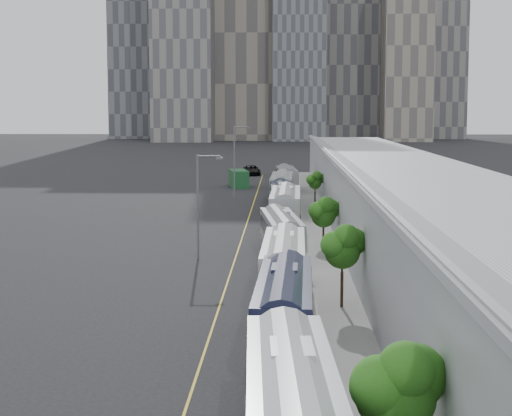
{
  "coord_description": "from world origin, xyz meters",
  "views": [
    {
      "loc": [
        2.3,
        -19.12,
        11.62
      ],
      "look_at": [
        -0.16,
        56.09,
        3.0
      ],
      "focal_mm": 60.0,
      "sensor_mm": 36.0,
      "label": 1
    }
  ],
  "objects_px": {
    "suv": "(251,170)",
    "street_lamp_far": "(236,158)",
    "bus_7": "(287,181)",
    "street_lamp_near": "(200,199)",
    "shipping_container": "(239,179)",
    "bus_2": "(284,271)",
    "bus_5": "(282,202)",
    "bus_4": "(285,212)",
    "bus_1": "(284,317)",
    "bus_3": "(281,238)",
    "bus_6": "(282,190)"
  },
  "relations": [
    {
      "from": "bus_4",
      "to": "shipping_container",
      "type": "xyz_separation_m",
      "value": [
        -7.01,
        46.48,
        -0.43
      ]
    },
    {
      "from": "bus_4",
      "to": "bus_5",
      "type": "bearing_deg",
      "value": 92.67
    },
    {
      "from": "bus_7",
      "to": "street_lamp_near",
      "type": "distance_m",
      "value": 57.12
    },
    {
      "from": "bus_1",
      "to": "bus_4",
      "type": "relative_size",
      "value": 0.93
    },
    {
      "from": "bus_3",
      "to": "street_lamp_far",
      "type": "xyz_separation_m",
      "value": [
        -5.99,
        42.34,
        3.99
      ]
    },
    {
      "from": "shipping_container",
      "to": "bus_6",
      "type": "bearing_deg",
      "value": -83.41
    },
    {
      "from": "bus_7",
      "to": "street_lamp_far",
      "type": "relative_size",
      "value": 1.3
    },
    {
      "from": "street_lamp_far",
      "to": "suv",
      "type": "distance_m",
      "value": 44.28
    },
    {
      "from": "bus_1",
      "to": "bus_6",
      "type": "xyz_separation_m",
      "value": [
        -0.31,
        66.31,
        -0.0
      ]
    },
    {
      "from": "bus_3",
      "to": "bus_4",
      "type": "height_order",
      "value": "bus_4"
    },
    {
      "from": "street_lamp_far",
      "to": "shipping_container",
      "type": "distance_m",
      "value": 20.16
    },
    {
      "from": "bus_5",
      "to": "bus_1",
      "type": "bearing_deg",
      "value": -91.62
    },
    {
      "from": "shipping_container",
      "to": "street_lamp_far",
      "type": "bearing_deg",
      "value": -98.15
    },
    {
      "from": "bus_2",
      "to": "street_lamp_far",
      "type": "xyz_separation_m",
      "value": [
        -6.2,
        56.68,
        3.9
      ]
    },
    {
      "from": "bus_5",
      "to": "bus_7",
      "type": "relative_size",
      "value": 1.01
    },
    {
      "from": "bus_5",
      "to": "bus_4",
      "type": "bearing_deg",
      "value": -90.17
    },
    {
      "from": "bus_2",
      "to": "street_lamp_far",
      "type": "height_order",
      "value": "street_lamp_far"
    },
    {
      "from": "bus_1",
      "to": "street_lamp_near",
      "type": "distance_m",
      "value": 26.25
    },
    {
      "from": "bus_3",
      "to": "bus_5",
      "type": "xyz_separation_m",
      "value": [
        0.02,
        27.01,
        0.04
      ]
    },
    {
      "from": "street_lamp_near",
      "to": "shipping_container",
      "type": "height_order",
      "value": "street_lamp_near"
    },
    {
      "from": "bus_2",
      "to": "street_lamp_far",
      "type": "distance_m",
      "value": 57.15
    },
    {
      "from": "suv",
      "to": "bus_4",
      "type": "bearing_deg",
      "value": -91.77
    },
    {
      "from": "suv",
      "to": "street_lamp_far",
      "type": "bearing_deg",
      "value": -97.07
    },
    {
      "from": "bus_1",
      "to": "bus_6",
      "type": "relative_size",
      "value": 1.0
    },
    {
      "from": "bus_2",
      "to": "bus_7",
      "type": "distance_m",
      "value": 69.9
    },
    {
      "from": "street_lamp_near",
      "to": "bus_4",
      "type": "bearing_deg",
      "value": 68.12
    },
    {
      "from": "suv",
      "to": "bus_1",
      "type": "bearing_deg",
      "value": -93.62
    },
    {
      "from": "bus_6",
      "to": "suv",
      "type": "height_order",
      "value": "bus_6"
    },
    {
      "from": "bus_3",
      "to": "bus_4",
      "type": "distance_m",
      "value": 15.57
    },
    {
      "from": "bus_3",
      "to": "street_lamp_near",
      "type": "height_order",
      "value": "street_lamp_near"
    },
    {
      "from": "bus_1",
      "to": "street_lamp_near",
      "type": "height_order",
      "value": "street_lamp_near"
    },
    {
      "from": "bus_5",
      "to": "bus_7",
      "type": "xyz_separation_m",
      "value": [
        0.6,
        28.55,
        -0.03
      ]
    },
    {
      "from": "bus_3",
      "to": "bus_6",
      "type": "distance_m",
      "value": 40.03
    },
    {
      "from": "bus_1",
      "to": "bus_2",
      "type": "relative_size",
      "value": 1.01
    },
    {
      "from": "bus_4",
      "to": "bus_6",
      "type": "bearing_deg",
      "value": 91.97
    },
    {
      "from": "bus_4",
      "to": "suv",
      "type": "bearing_deg",
      "value": 95.81
    },
    {
      "from": "bus_3",
      "to": "street_lamp_near",
      "type": "xyz_separation_m",
      "value": [
        -6.32,
        -1.06,
        3.25
      ]
    },
    {
      "from": "bus_5",
      "to": "suv",
      "type": "height_order",
      "value": "bus_5"
    },
    {
      "from": "bus_7",
      "to": "suv",
      "type": "relative_size",
      "value": 1.97
    },
    {
      "from": "bus_3",
      "to": "shipping_container",
      "type": "bearing_deg",
      "value": 90.24
    },
    {
      "from": "bus_4",
      "to": "bus_2",
      "type": "bearing_deg",
      "value": -89.32
    },
    {
      "from": "shipping_container",
      "to": "suv",
      "type": "relative_size",
      "value": 1.03
    },
    {
      "from": "street_lamp_near",
      "to": "suv",
      "type": "xyz_separation_m",
      "value": [
        0.67,
        87.43,
        -3.88
      ]
    },
    {
      "from": "bus_5",
      "to": "bus_2",
      "type": "bearing_deg",
      "value": -91.61
    },
    {
      "from": "bus_2",
      "to": "suv",
      "type": "bearing_deg",
      "value": 94.31
    },
    {
      "from": "street_lamp_near",
      "to": "suv",
      "type": "relative_size",
      "value": 1.29
    },
    {
      "from": "bus_4",
      "to": "street_lamp_near",
      "type": "distance_m",
      "value": 18.16
    },
    {
      "from": "bus_4",
      "to": "bus_6",
      "type": "height_order",
      "value": "bus_4"
    },
    {
      "from": "bus_2",
      "to": "bus_3",
      "type": "xyz_separation_m",
      "value": [
        -0.21,
        14.34,
        -0.09
      ]
    },
    {
      "from": "street_lamp_far",
      "to": "shipping_container",
      "type": "xyz_separation_m",
      "value": [
        -0.66,
        19.71,
        -4.2
      ]
    }
  ]
}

